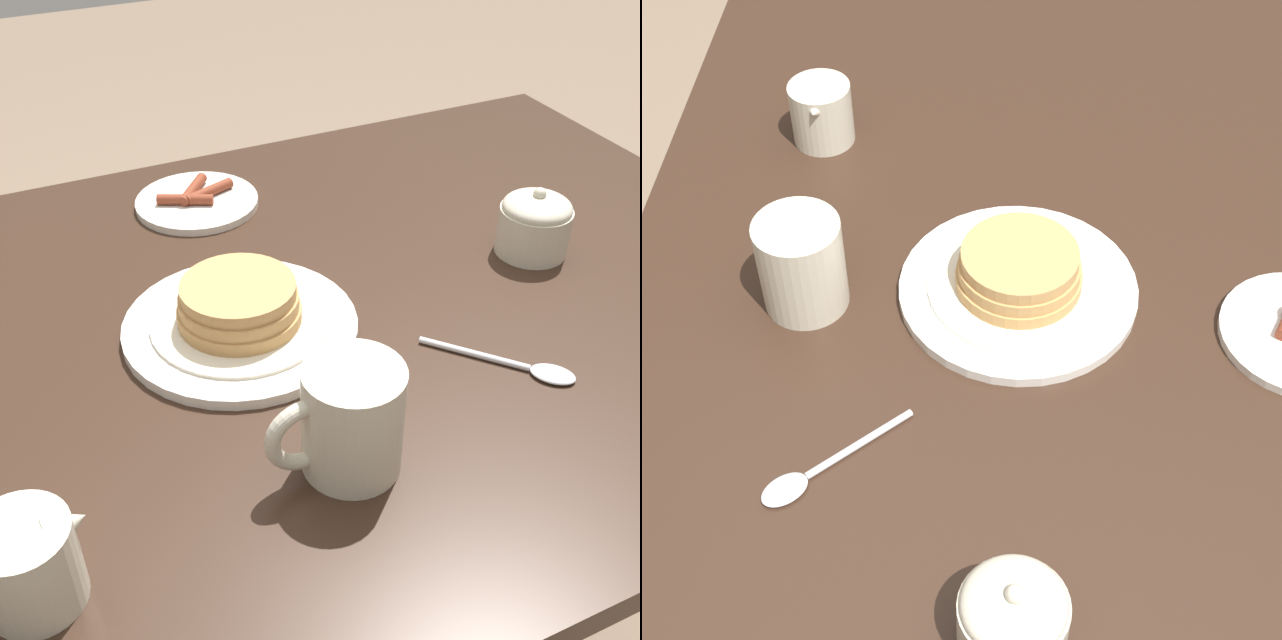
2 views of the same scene
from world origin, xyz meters
The scene contains 7 objects.
dining_table centered at (0.00, 0.00, 0.62)m, with size 1.37×0.85×0.73m.
pancake_plate centered at (0.00, 0.00, 0.76)m, with size 0.25×0.25×0.06m.
side_plate_bacon centered at (-0.05, -0.28, 0.74)m, with size 0.16×0.16×0.02m.
coffee_mug centered at (-0.02, 0.22, 0.79)m, with size 0.12×0.09×0.10m.
creamer_pitcher centered at (0.25, 0.24, 0.77)m, with size 0.11×0.07×0.08m.
sugar_bowl centered at (-0.38, 0.00, 0.77)m, with size 0.09×0.09×0.09m.
spoon centered at (-0.23, 0.18, 0.74)m, with size 0.12×0.13×0.01m.
Camera 1 is at (0.21, 0.64, 1.25)m, focal length 45.00 mm.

